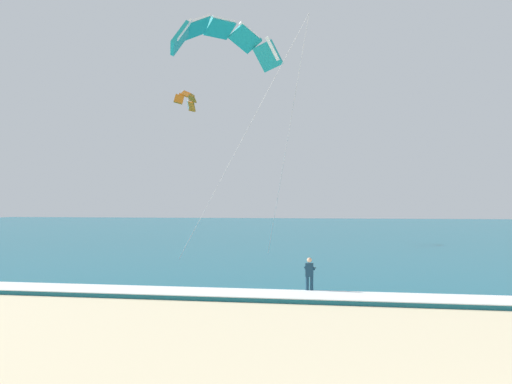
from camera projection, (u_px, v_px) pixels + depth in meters
sea at (363, 230)px, 79.76m from camera, size 200.00×120.00×0.20m
surf_foam at (411, 298)px, 21.61m from camera, size 200.00×2.18×0.04m
surfboard at (309, 295)px, 23.37m from camera, size 0.47×1.41×0.09m
kitesurfer at (309, 274)px, 23.41m from camera, size 0.55×0.53×1.69m
kite_primary at (224, 38)px, 29.71m from camera, size 7.64×7.31×13.43m
kite_distant at (187, 98)px, 56.11m from camera, size 1.40×5.22×1.88m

